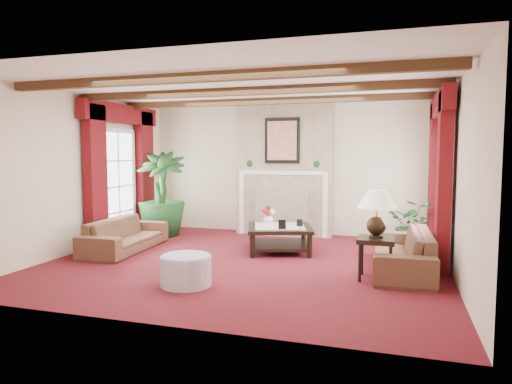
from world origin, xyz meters
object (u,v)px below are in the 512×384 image
(sofa_left, at_px, (125,229))
(coffee_table, at_px, (279,239))
(sofa_right, at_px, (402,244))
(ottoman, at_px, (186,271))
(side_table, at_px, (376,258))
(potted_palm, at_px, (162,212))

(sofa_left, height_order, coffee_table, sofa_left)
(coffee_table, bearing_deg, sofa_right, -37.36)
(coffee_table, height_order, ottoman, coffee_table)
(coffee_table, distance_m, ottoman, 2.41)
(side_table, bearing_deg, potted_palm, 154.81)
(coffee_table, bearing_deg, potted_palm, 147.27)
(coffee_table, bearing_deg, sofa_left, 178.22)
(potted_palm, xyz_separation_m, ottoman, (2.03, -3.06, -0.30))
(sofa_right, bearing_deg, side_table, -33.36)
(sofa_left, height_order, potted_palm, potted_palm)
(sofa_right, xyz_separation_m, potted_palm, (-4.70, 1.49, 0.09))
(sofa_left, bearing_deg, sofa_right, -93.62)
(sofa_left, distance_m, coffee_table, 2.70)
(coffee_table, xyz_separation_m, side_table, (1.67, -1.30, 0.07))
(sofa_left, height_order, ottoman, sofa_left)
(sofa_right, xyz_separation_m, coffee_table, (-2.02, 0.74, -0.18))
(sofa_left, bearing_deg, coffee_table, -77.91)
(sofa_right, relative_size, potted_palm, 1.04)
(potted_palm, height_order, coffee_table, potted_palm)
(sofa_left, bearing_deg, side_table, -101.17)
(sofa_left, bearing_deg, potted_palm, 0.26)
(sofa_left, distance_m, side_table, 4.31)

